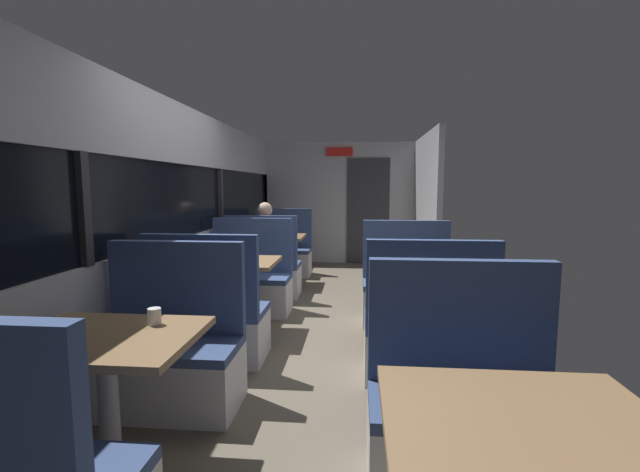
# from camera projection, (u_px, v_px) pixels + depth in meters

# --- Properties ---
(ground_plane) EXTENTS (3.30, 9.20, 0.02)m
(ground_plane) POSITION_uv_depth(u_px,v_px,m) (320.00, 338.00, 4.21)
(ground_plane) COLOR #665B4C
(carriage_window_panel_left) EXTENTS (0.09, 8.48, 2.30)m
(carriage_window_panel_left) POSITION_uv_depth(u_px,v_px,m) (173.00, 224.00, 4.21)
(carriage_window_panel_left) COLOR #B2B2B7
(carriage_window_panel_left) RESTS_ON ground_plane
(carriage_end_bulkhead) EXTENTS (2.90, 0.11, 2.30)m
(carriage_end_bulkhead) POSITION_uv_depth(u_px,v_px,m) (342.00, 204.00, 8.22)
(carriage_end_bulkhead) COLOR #B2B2B7
(carriage_end_bulkhead) RESTS_ON ground_plane
(carriage_aisle_panel_right) EXTENTS (0.08, 2.40, 2.30)m
(carriage_aisle_panel_right) POSITION_uv_depth(u_px,v_px,m) (426.00, 206.00, 6.91)
(carriage_aisle_panel_right) COLOR #B2B2B7
(carriage_aisle_panel_right) RESTS_ON ground_plane
(dining_table_near_window) EXTENTS (0.90, 0.70, 0.74)m
(dining_table_near_window) POSITION_uv_depth(u_px,v_px,m) (106.00, 354.00, 2.14)
(dining_table_near_window) COLOR #9E9EA3
(dining_table_near_window) RESTS_ON ground_plane
(bench_near_window_facing_entry) EXTENTS (0.95, 0.50, 1.10)m
(bench_near_window_facing_entry) POSITION_uv_depth(u_px,v_px,m) (169.00, 358.00, 2.87)
(bench_near_window_facing_entry) COLOR silver
(bench_near_window_facing_entry) RESTS_ON ground_plane
(dining_table_mid_window) EXTENTS (0.90, 0.70, 0.74)m
(dining_table_mid_window) POSITION_uv_depth(u_px,v_px,m) (232.00, 270.00, 4.28)
(dining_table_mid_window) COLOR #9E9EA3
(dining_table_mid_window) RESTS_ON ground_plane
(bench_mid_window_facing_end) EXTENTS (0.95, 0.50, 1.10)m
(bench_mid_window_facing_end) POSITION_uv_depth(u_px,v_px,m) (209.00, 322.00, 3.63)
(bench_mid_window_facing_end) COLOR silver
(bench_mid_window_facing_end) RESTS_ON ground_plane
(bench_mid_window_facing_entry) EXTENTS (0.95, 0.50, 1.10)m
(bench_mid_window_facing_entry) POSITION_uv_depth(u_px,v_px,m) (250.00, 285.00, 5.01)
(bench_mid_window_facing_entry) COLOR silver
(bench_mid_window_facing_entry) RESTS_ON ground_plane
(dining_table_far_window) EXTENTS (0.90, 0.70, 0.74)m
(dining_table_far_window) POSITION_uv_depth(u_px,v_px,m) (274.00, 242.00, 6.42)
(dining_table_far_window) COLOR #9E9EA3
(dining_table_far_window) RESTS_ON ground_plane
(bench_far_window_facing_end) EXTENTS (0.95, 0.50, 1.10)m
(bench_far_window_facing_end) POSITION_uv_depth(u_px,v_px,m) (264.00, 272.00, 5.76)
(bench_far_window_facing_end) COLOR silver
(bench_far_window_facing_end) RESTS_ON ground_plane
(bench_far_window_facing_entry) EXTENTS (0.95, 0.50, 1.10)m
(bench_far_window_facing_entry) POSITION_uv_depth(u_px,v_px,m) (282.00, 255.00, 7.15)
(bench_far_window_facing_entry) COLOR silver
(bench_far_window_facing_entry) RESTS_ON ground_plane
(dining_table_front_aisle) EXTENTS (0.90, 0.70, 0.74)m
(dining_table_front_aisle) POSITION_uv_depth(u_px,v_px,m) (521.00, 445.00, 1.39)
(dining_table_front_aisle) COLOR #9E9EA3
(dining_table_front_aisle) RESTS_ON ground_plane
(bench_front_aisle_facing_entry) EXTENTS (0.95, 0.50, 1.10)m
(bench_front_aisle_facing_entry) POSITION_uv_depth(u_px,v_px,m) (464.00, 419.00, 2.12)
(bench_front_aisle_facing_entry) COLOR silver
(bench_front_aisle_facing_entry) RESTS_ON ground_plane
(dining_table_rear_aisle) EXTENTS (0.90, 0.70, 0.74)m
(dining_table_rear_aisle) POSITION_uv_depth(u_px,v_px,m) (416.00, 278.00, 3.93)
(dining_table_rear_aisle) COLOR #9E9EA3
(dining_table_rear_aisle) RESTS_ON ground_plane
(bench_rear_aisle_facing_end) EXTENTS (0.95, 0.50, 1.10)m
(bench_rear_aisle_facing_end) POSITION_uv_depth(u_px,v_px,m) (427.00, 337.00, 3.27)
(bench_rear_aisle_facing_end) COLOR silver
(bench_rear_aisle_facing_end) RESTS_ON ground_plane
(bench_rear_aisle_facing_entry) EXTENTS (0.95, 0.50, 1.10)m
(bench_rear_aisle_facing_entry) POSITION_uv_depth(u_px,v_px,m) (407.00, 292.00, 4.65)
(bench_rear_aisle_facing_entry) COLOR silver
(bench_rear_aisle_facing_entry) RESTS_ON ground_plane
(seated_passenger) EXTENTS (0.47, 0.55, 1.26)m
(seated_passenger) POSITION_uv_depth(u_px,v_px,m) (265.00, 256.00, 5.81)
(seated_passenger) COLOR #26262D
(seated_passenger) RESTS_ON ground_plane
(coffee_cup_primary) EXTENTS (0.07, 0.07, 0.09)m
(coffee_cup_primary) POSITION_uv_depth(u_px,v_px,m) (154.00, 316.00, 2.28)
(coffee_cup_primary) COLOR white
(coffee_cup_primary) RESTS_ON dining_table_near_window
(coffee_cup_secondary) EXTENTS (0.07, 0.07, 0.09)m
(coffee_cup_secondary) POSITION_uv_depth(u_px,v_px,m) (411.00, 265.00, 3.79)
(coffee_cup_secondary) COLOR white
(coffee_cup_secondary) RESTS_ON dining_table_rear_aisle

